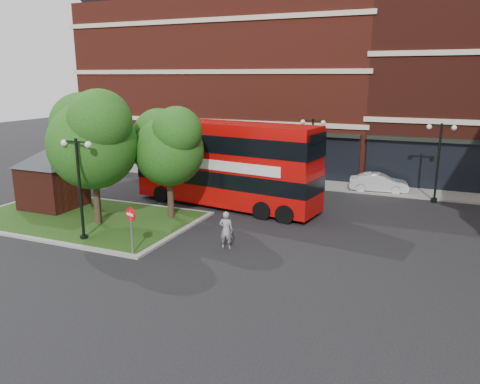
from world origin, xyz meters
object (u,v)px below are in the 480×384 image
at_px(woman, 226,230).
at_px(car_silver, 218,169).
at_px(bus, 225,159).
at_px(car_white, 379,183).

xyz_separation_m(woman, car_silver, (-7.16, 14.00, -0.21)).
height_order(bus, car_silver, bus).
relative_size(woman, car_white, 0.46).
xyz_separation_m(car_silver, car_white, (12.30, 0.00, -0.03)).
bearing_deg(car_silver, woman, -148.44).
bearing_deg(car_white, woman, 152.39).
distance_m(bus, car_silver, 8.64).
bearing_deg(bus, car_silver, 127.35).
bearing_deg(woman, bus, -75.57).
bearing_deg(car_white, bus, 123.98).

